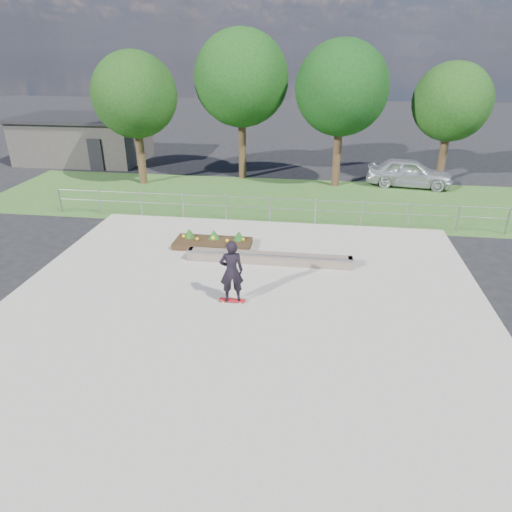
{
  "coord_description": "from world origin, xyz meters",
  "views": [
    {
      "loc": [
        2.04,
        -11.71,
        7.25
      ],
      "look_at": [
        0.2,
        1.5,
        1.1
      ],
      "focal_mm": 32.0,
      "sensor_mm": 36.0,
      "label": 1
    }
  ],
  "objects_px": {
    "planter_bed": "(213,242)",
    "parked_car": "(409,172)",
    "grind_ledge": "(269,258)",
    "skateboarder": "(232,271)"
  },
  "relations": [
    {
      "from": "skateboarder",
      "to": "parked_car",
      "type": "relative_size",
      "value": 0.44
    },
    {
      "from": "skateboarder",
      "to": "parked_car",
      "type": "distance_m",
      "value": 16.07
    },
    {
      "from": "planter_bed",
      "to": "parked_car",
      "type": "xyz_separation_m",
      "value": [
        9.03,
        10.04,
        0.55
      ]
    },
    {
      "from": "grind_ledge",
      "to": "skateboarder",
      "type": "distance_m",
      "value": 3.13
    },
    {
      "from": "grind_ledge",
      "to": "skateboarder",
      "type": "xyz_separation_m",
      "value": [
        -0.8,
        -2.9,
        0.86
      ]
    },
    {
      "from": "planter_bed",
      "to": "parked_car",
      "type": "distance_m",
      "value": 13.51
    },
    {
      "from": "grind_ledge",
      "to": "skateboarder",
      "type": "height_order",
      "value": "skateboarder"
    },
    {
      "from": "planter_bed",
      "to": "grind_ledge",
      "type": "bearing_deg",
      "value": -28.42
    },
    {
      "from": "planter_bed",
      "to": "skateboarder",
      "type": "xyz_separation_m",
      "value": [
        1.55,
        -4.18,
        0.88
      ]
    },
    {
      "from": "grind_ledge",
      "to": "parked_car",
      "type": "bearing_deg",
      "value": 59.45
    }
  ]
}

